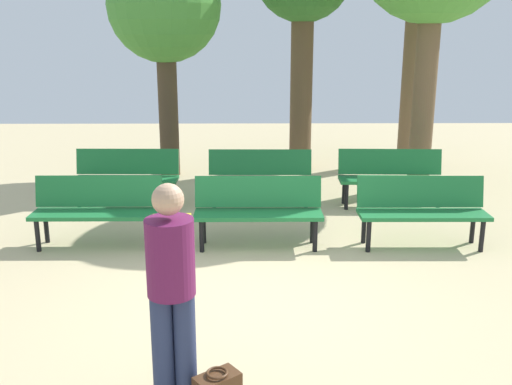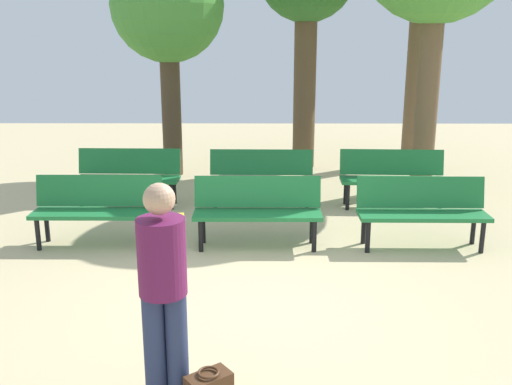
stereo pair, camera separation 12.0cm
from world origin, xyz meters
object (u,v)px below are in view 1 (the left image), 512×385
(bench_r0_c1, at_px, (258,207))
(bench_r1_c1, at_px, (260,175))
(bench_r0_c2, at_px, (422,207))
(bench_r0_c0, at_px, (98,207))
(bench_r1_c2, at_px, (391,174))
(visitor_with_backpack, at_px, (172,280))
(tree_0, at_px, (164,9))
(bench_r1_c0, at_px, (127,174))

(bench_r0_c1, bearing_deg, bench_r1_c1, 88.19)
(bench_r0_c2, distance_m, bench_r1_c1, 2.67)
(bench_r0_c0, height_order, bench_r0_c2, same)
(bench_r0_c1, bearing_deg, bench_r1_c2, 40.01)
(bench_r0_c2, bearing_deg, visitor_with_backpack, -129.95)
(bench_r0_c1, xyz_separation_m, visitor_with_backpack, (-0.65, -3.22, 0.43))
(tree_0, bearing_deg, bench_r1_c0, -100.96)
(bench_r0_c1, bearing_deg, visitor_with_backpack, -101.58)
(bench_r0_c2, xyz_separation_m, bench_r1_c2, (0.02, 1.78, 0.00))
(bench_r0_c0, height_order, bench_r1_c1, same)
(bench_r0_c1, relative_size, bench_r1_c1, 1.00)
(bench_r1_c1, bearing_deg, bench_r0_c0, -139.84)
(bench_r1_c1, bearing_deg, visitor_with_backpack, -97.20)
(bench_r1_c0, relative_size, bench_r1_c1, 1.00)
(bench_r1_c2, bearing_deg, bench_r1_c1, -177.44)
(bench_r1_c2, distance_m, visitor_with_backpack, 5.69)
(tree_0, bearing_deg, bench_r0_c2, -46.65)
(bench_r0_c1, relative_size, bench_r0_c2, 1.00)
(bench_r1_c0, xyz_separation_m, tree_0, (0.40, 2.07, 2.53))
(bench_r0_c2, height_order, bench_r1_c2, same)
(bench_r0_c0, bearing_deg, bench_r0_c2, -1.08)
(bench_r1_c1, relative_size, bench_r1_c2, 0.99)
(bench_r0_c0, distance_m, bench_r1_c0, 1.77)
(bench_r1_c0, distance_m, bench_r1_c2, 4.11)
(bench_r0_c0, xyz_separation_m, tree_0, (0.40, 3.84, 2.53))
(bench_r1_c1, relative_size, visitor_with_backpack, 0.97)
(bench_r0_c0, distance_m, bench_r0_c2, 4.09)
(bench_r1_c1, xyz_separation_m, bench_r1_c2, (2.03, 0.01, 0.00))
(bench_r1_c1, bearing_deg, bench_r0_c2, -40.38)
(bench_r0_c1, distance_m, bench_r0_c2, 2.06)
(tree_0, distance_m, visitor_with_backpack, 7.46)
(bench_r1_c2, xyz_separation_m, tree_0, (-3.71, 2.13, 2.53))
(bench_r0_c2, distance_m, visitor_with_backpack, 4.21)
(bench_r0_c2, relative_size, bench_r1_c0, 1.00)
(bench_r0_c0, relative_size, bench_r0_c2, 1.00)
(bench_r1_c0, bearing_deg, bench_r1_c1, -0.83)
(bench_r0_c1, bearing_deg, bench_r0_c0, 178.77)
(bench_r1_c0, bearing_deg, bench_r0_c2, -23.02)
(bench_r0_c0, bearing_deg, visitor_with_backpack, -67.34)
(bench_r0_c1, height_order, tree_0, tree_0)
(bench_r0_c2, distance_m, bench_r1_c0, 4.48)
(bench_r0_c2, bearing_deg, bench_r0_c1, 179.73)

